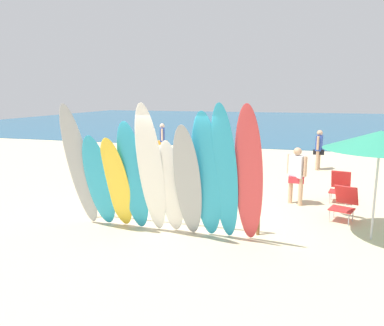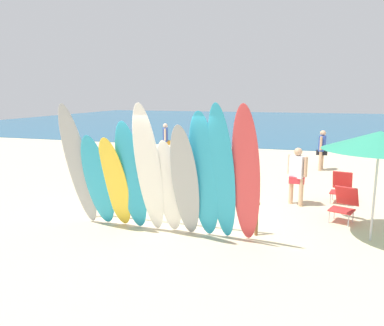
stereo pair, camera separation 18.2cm
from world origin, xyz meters
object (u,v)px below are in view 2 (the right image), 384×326
at_px(surfboard_white_5, 169,188).
at_px(beachgoer_by_water, 165,138).
at_px(beach_chair_red, 344,203).
at_px(surfboard_yellow_2, 115,184).
at_px(surfboard_teal_7, 204,178).
at_px(surfboard_red_9, 246,177).
at_px(surfboard_teal_3, 131,177).
at_px(beachgoer_near_rack, 140,152).
at_px(surfboard_teal_8, 222,176).
at_px(surfboard_white_4, 149,171).
at_px(beachgoer_strolling, 322,147).
at_px(beachgoer_midbeach, 133,162).
at_px(beach_chair_blue, 341,186).
at_px(surfboard_teal_1, 98,182).
at_px(beachgoer_photographing, 297,172).
at_px(surfboard_grey_0, 79,167).
at_px(surfboard_rack, 169,200).
at_px(beach_umbrella, 380,141).
at_px(surfboard_grey_6, 185,183).

height_order(surfboard_white_5, beachgoer_by_water, surfboard_white_5).
bearing_deg(beach_chair_red, surfboard_yellow_2, -135.41).
height_order(surfboard_teal_7, surfboard_red_9, surfboard_red_9).
height_order(surfboard_teal_3, beachgoer_near_rack, surfboard_teal_3).
distance_m(surfboard_yellow_2, surfboard_teal_8, 2.32).
distance_m(surfboard_white_4, beachgoer_strolling, 8.86).
relative_size(surfboard_teal_8, beachgoer_by_water, 1.82).
height_order(surfboard_red_9, beach_chair_red, surfboard_red_9).
xyz_separation_m(surfboard_teal_3, beachgoer_midbeach, (-1.42, 2.92, -0.28)).
distance_m(surfboard_yellow_2, surfboard_white_5, 1.18).
bearing_deg(surfboard_white_5, beach_chair_red, 29.04).
relative_size(surfboard_teal_7, beach_chair_blue, 3.30).
bearing_deg(surfboard_teal_1, beachgoer_photographing, 31.74).
bearing_deg(beachgoer_photographing, surfboard_white_4, -98.59).
xyz_separation_m(surfboard_red_9, beachgoer_by_water, (-5.05, 8.80, -0.46)).
relative_size(surfboard_red_9, beachgoer_by_water, 1.81).
bearing_deg(surfboard_teal_7, beach_chair_blue, 54.24).
bearing_deg(beachgoer_strolling, surfboard_yellow_2, -15.33).
bearing_deg(surfboard_teal_7, surfboard_grey_0, -177.12).
bearing_deg(surfboard_rack, beach_umbrella, 5.40).
bearing_deg(surfboard_teal_8, beachgoer_photographing, 71.69).
relative_size(surfboard_teal_1, beachgoer_by_water, 1.41).
relative_size(surfboard_white_4, surfboard_red_9, 1.01).
distance_m(surfboard_grey_0, surfboard_teal_8, 3.09).
bearing_deg(surfboard_grey_0, surfboard_teal_8, -1.67).
relative_size(beachgoer_by_water, beachgoer_strolling, 1.03).
xyz_separation_m(surfboard_rack, beach_chair_red, (3.73, 1.51, -0.16)).
bearing_deg(surfboard_teal_3, surfboard_yellow_2, 178.14).
relative_size(beach_chair_red, beach_umbrella, 0.40).
bearing_deg(surfboard_white_5, surfboard_teal_3, -175.95).
xyz_separation_m(surfboard_grey_0, surfboard_red_9, (3.54, 0.07, 0.01)).
height_order(surfboard_teal_3, beachgoer_strolling, surfboard_teal_3).
distance_m(surfboard_grey_0, surfboard_grey_6, 2.39).
xyz_separation_m(surfboard_white_4, beach_chair_blue, (3.95, 3.80, -0.94)).
height_order(surfboard_teal_8, beachgoer_midbeach, surfboard_teal_8).
height_order(surfboard_grey_0, surfboard_teal_3, surfboard_grey_0).
xyz_separation_m(surfboard_teal_3, beachgoer_photographing, (3.22, 3.05, -0.32)).
relative_size(surfboard_yellow_2, beachgoer_near_rack, 1.45).
height_order(surfboard_teal_3, beachgoer_photographing, surfboard_teal_3).
bearing_deg(beachgoer_photographing, surfboard_teal_1, -109.40).
distance_m(beachgoer_midbeach, beachgoer_strolling, 7.44).
distance_m(surfboard_grey_0, beach_chair_blue, 6.81).
relative_size(surfboard_grey_0, surfboard_red_9, 1.00).
distance_m(surfboard_teal_7, beachgoer_photographing, 3.52).
relative_size(surfboard_grey_6, beachgoer_near_rack, 1.67).
xyz_separation_m(surfboard_teal_7, beach_chair_blue, (2.83, 3.74, -0.87)).
height_order(surfboard_teal_1, beachgoer_strolling, surfboard_teal_1).
distance_m(beach_chair_blue, beach_umbrella, 3.15).
xyz_separation_m(surfboard_white_5, beachgoer_photographing, (2.43, 2.98, -0.14)).
bearing_deg(surfboard_teal_3, beachgoer_by_water, 105.94).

